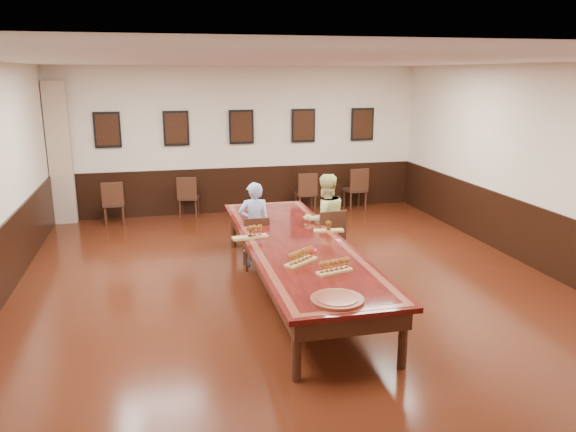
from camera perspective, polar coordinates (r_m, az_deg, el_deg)
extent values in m
cube|color=black|center=(8.12, 0.82, -7.78)|extent=(8.00, 10.00, 0.02)
cube|color=white|center=(7.52, 0.91, 15.57)|extent=(8.00, 10.00, 0.02)
cube|color=beige|center=(12.53, -4.78, 7.67)|extent=(8.00, 0.02, 3.20)
cube|color=beige|center=(3.27, 23.39, -13.29)|extent=(8.00, 0.02, 3.20)
cube|color=beige|center=(9.46, 25.20, 4.18)|extent=(0.02, 10.00, 3.20)
imported|color=#557AD5|center=(8.99, -3.44, -0.88)|extent=(0.52, 0.35, 1.38)
imported|color=#EEF297|center=(9.06, 3.78, -0.38)|extent=(0.81, 0.67, 1.50)
cube|color=#F45187|center=(7.94, 5.21, -2.50)|extent=(0.07, 0.13, 0.01)
cube|color=tan|center=(12.37, -22.16, 5.88)|extent=(0.45, 0.18, 2.90)
cube|color=black|center=(12.67, -4.66, 2.71)|extent=(7.98, 0.04, 1.00)
cube|color=black|center=(9.67, 24.37, -2.24)|extent=(0.04, 9.98, 1.00)
cube|color=#320808|center=(7.88, 0.84, -2.85)|extent=(1.40, 5.00, 0.06)
cube|color=brown|center=(7.87, 0.84, -2.63)|extent=(1.28, 4.88, 0.00)
cube|color=#320808|center=(7.87, 0.84, -2.62)|extent=(1.10, 4.70, 0.00)
cube|color=black|center=(7.92, 0.83, -3.89)|extent=(1.25, 4.85, 0.18)
cylinder|color=black|center=(5.80, 0.84, -13.45)|extent=(0.10, 0.10, 0.69)
cylinder|color=black|center=(6.16, 11.60, -12.03)|extent=(0.10, 0.10, 0.69)
cylinder|color=black|center=(10.07, -5.60, -1.29)|extent=(0.10, 0.10, 0.69)
cylinder|color=black|center=(10.28, 0.82, -0.90)|extent=(0.10, 0.10, 0.69)
cube|color=black|center=(12.33, -17.88, 8.33)|extent=(0.54, 0.03, 0.74)
cube|color=black|center=(12.31, -17.89, 8.33)|extent=(0.46, 0.01, 0.64)
cube|color=black|center=(12.30, -11.30, 8.73)|extent=(0.54, 0.03, 0.74)
cube|color=black|center=(12.28, -11.30, 8.72)|extent=(0.46, 0.01, 0.64)
cube|color=black|center=(12.43, -4.76, 9.01)|extent=(0.54, 0.03, 0.74)
cube|color=black|center=(12.41, -4.75, 9.00)|extent=(0.46, 0.01, 0.64)
cube|color=black|center=(12.71, 1.57, 9.17)|extent=(0.54, 0.03, 0.74)
cube|color=black|center=(12.69, 1.59, 9.17)|extent=(0.46, 0.01, 0.64)
cube|color=black|center=(13.14, 7.56, 9.23)|extent=(0.54, 0.03, 0.74)
cube|color=black|center=(13.12, 7.59, 9.22)|extent=(0.46, 0.01, 0.64)
cube|color=#AF8C49|center=(8.05, -3.87, -2.16)|extent=(0.53, 0.21, 0.03)
cube|color=#AF8C49|center=(8.39, 4.15, -1.49)|extent=(0.46, 0.19, 0.03)
cube|color=#AF8C49|center=(7.00, 1.34, -4.70)|extent=(0.48, 0.42, 0.03)
cube|color=#AF8C49|center=(6.71, 4.72, -5.62)|extent=(0.47, 0.26, 0.03)
cylinder|color=red|center=(7.47, 2.15, -3.50)|extent=(0.22, 0.22, 0.02)
cylinder|color=silver|center=(7.47, 2.15, -3.40)|extent=(0.12, 0.12, 0.01)
cylinder|color=#501C10|center=(5.90, 5.01, -8.48)|extent=(0.61, 0.61, 0.04)
cylinder|color=brown|center=(5.89, 5.01, -8.28)|extent=(0.49, 0.49, 0.01)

